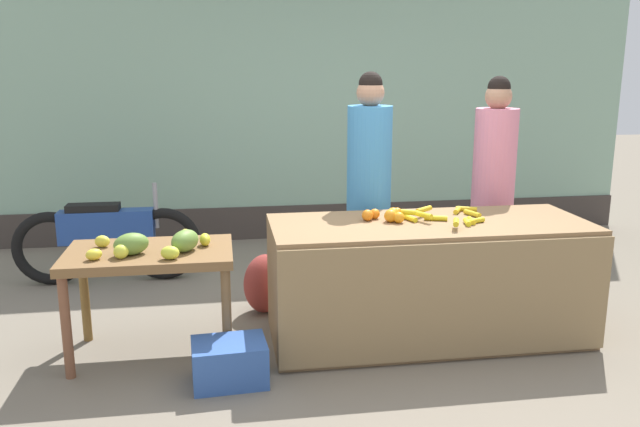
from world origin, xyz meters
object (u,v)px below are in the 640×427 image
object	(u,v)px
vendor_woman_blue_shirt	(369,191)
vendor_woman_pink_shirt	(493,188)
produce_crate	(230,362)
parked_motorcycle	(107,238)
produce_sack	(265,283)

from	to	relation	value
vendor_woman_blue_shirt	vendor_woman_pink_shirt	xyz separation A→B (m)	(1.05, 0.09, -0.02)
produce_crate	parked_motorcycle	bearing A→B (deg)	116.50
produce_crate	vendor_woman_pink_shirt	bearing A→B (deg)	30.03
vendor_woman_blue_shirt	produce_crate	xyz separation A→B (m)	(-1.11, -1.16, -0.79)
vendor_woman_blue_shirt	parked_motorcycle	xyz separation A→B (m)	(-2.12, 0.87, -0.52)
parked_motorcycle	produce_sack	bearing A→B (deg)	-35.11
vendor_woman_blue_shirt	produce_sack	bearing A→B (deg)	-176.81
vendor_woman_blue_shirt	produce_sack	world-z (taller)	vendor_woman_blue_shirt
vendor_woman_blue_shirt	vendor_woman_pink_shirt	bearing A→B (deg)	5.00
produce_sack	parked_motorcycle	bearing A→B (deg)	144.89
vendor_woman_blue_shirt	parked_motorcycle	world-z (taller)	vendor_woman_blue_shirt
produce_sack	produce_crate	bearing A→B (deg)	-104.77
vendor_woman_pink_shirt	produce_crate	bearing A→B (deg)	-149.97
vendor_woman_pink_shirt	produce_crate	size ratio (longest dim) A/B	4.06
vendor_woman_blue_shirt	parked_motorcycle	bearing A→B (deg)	157.65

